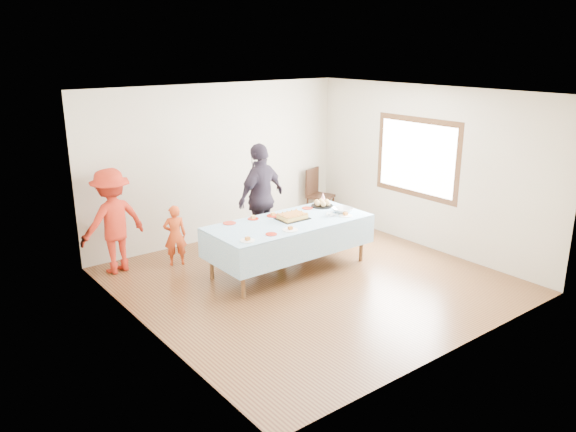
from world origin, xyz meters
The scene contains 22 objects.
ground centered at (0.00, 0.00, 0.00)m, with size 5.00×5.00×0.00m, color #4A2515.
room_walls centered at (0.05, 0.00, 1.77)m, with size 5.04×5.04×2.72m.
party_table centered at (0.01, 0.52, 0.72)m, with size 2.50×1.10×0.78m.
birthday_cake centered at (0.11, 0.57, 0.82)m, with size 0.46×0.35×0.08m.
rolls_tray centered at (0.93, 0.82, 0.83)m, with size 0.36×0.36×0.11m.
punch_bowl centered at (0.95, 0.35, 0.82)m, with size 0.31×0.31×0.08m, color silver.
party_hat centered at (1.08, 0.97, 0.87)m, with size 0.11×0.11×0.18m, color white.
fork_pile centered at (0.64, 0.31, 0.81)m, with size 0.24×0.18×0.07m, color white, non-canonical shape.
plate_red_far_a centered at (-0.76, 0.97, 0.79)m, with size 0.19×0.19×0.01m, color red.
plate_red_far_b centered at (-0.36, 0.93, 0.79)m, with size 0.17×0.17×0.01m, color red.
plate_red_far_c centered at (-0.03, 0.87, 0.79)m, with size 0.20×0.20×0.01m, color red.
plate_red_far_d centered at (0.66, 0.87, 0.79)m, with size 0.18×0.18×0.01m, color red.
plate_red_near centered at (-0.57, 0.18, 0.79)m, with size 0.16×0.16×0.01m, color red.
plate_white_left centered at (-0.98, 0.16, 0.79)m, with size 0.20×0.20×0.01m, color white.
plate_white_mid centered at (-0.24, 0.16, 0.79)m, with size 0.23×0.23×0.01m, color white.
plate_white_right centered at (0.86, 0.19, 0.79)m, with size 0.21×0.21×0.01m, color white.
dining_chair centered at (2.07, 2.28, 0.56)m, with size 0.55×0.55×1.00m.
toddler_left centered at (-1.26, 1.77, 0.48)m, with size 0.35×0.23×0.96m, color #CB4419.
toddler_mid centered at (0.24, 1.05, 0.38)m, with size 0.37×0.24×0.75m, color #267329.
toddler_right centered at (0.75, 1.05, 0.39)m, with size 0.38×0.29×0.77m, color tan.
adult_left centered at (-2.10, 2.09, 0.80)m, with size 1.03×0.59×1.59m, color #B62816.
adult_right centered at (0.20, 1.51, 0.90)m, with size 1.06×0.44×1.80m, color #2D2532.
Camera 1 is at (-4.91, -5.81, 3.31)m, focal length 35.00 mm.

